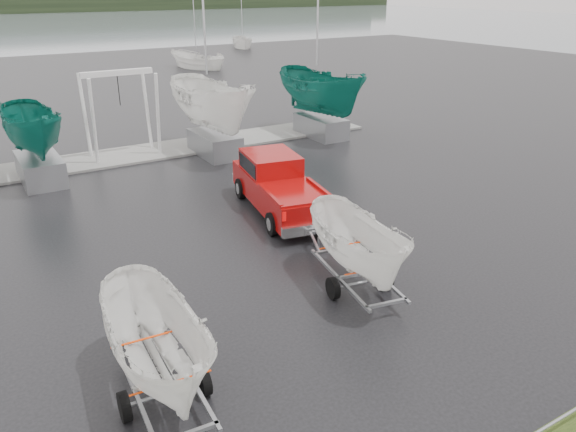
{
  "coord_description": "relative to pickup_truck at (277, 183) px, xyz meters",
  "views": [
    {
      "loc": [
        -5.38,
        -13.56,
        7.8
      ],
      "look_at": [
        2.92,
        -0.01,
        1.2
      ],
      "focal_mm": 35.0,
      "sensor_mm": 36.0,
      "label": 1
    }
  ],
  "objects": [
    {
      "name": "trailer_parked",
      "position": [
        -7.27,
        -7.81,
        1.73
      ],
      "size": [
        1.84,
        3.67,
        5.06
      ],
      "rotation": [
        0.0,
        0.0,
        -0.07
      ],
      "color": "gray",
      "rests_on": "ground"
    },
    {
      "name": "dock",
      "position": [
        -4.48,
        9.7,
        -0.97
      ],
      "size": [
        30.0,
        3.0,
        0.12
      ],
      "primitive_type": "cube",
      "color": "gray",
      "rests_on": "ground"
    },
    {
      "name": "keelboat_2",
      "position": [
        0.99,
        7.7,
        3.2
      ],
      "size": [
        2.65,
        3.2,
        10.83
      ],
      "color": "gray",
      "rests_on": "ground"
    },
    {
      "name": "moored_boat_2",
      "position": [
        12.22,
        36.43,
        -1.01
      ],
      "size": [
        3.36,
        3.39,
        11.38
      ],
      "rotation": [
        0.0,
        0.0,
        3.54
      ],
      "color": "white",
      "rests_on": "ground"
    },
    {
      "name": "trailer_hitched",
      "position": [
        -1.2,
        -6.32,
        1.68
      ],
      "size": [
        1.98,
        3.76,
        4.97
      ],
      "rotation": [
        0.0,
        0.0,
        -0.19
      ],
      "color": "gray",
      "rests_on": "ground"
    },
    {
      "name": "ground_plane",
      "position": [
        -4.48,
        -3.3,
        -1.02
      ],
      "size": [
        120.0,
        120.0,
        0.0
      ],
      "primitive_type": "plane",
      "color": "black",
      "rests_on": "ground"
    },
    {
      "name": "keelboat_1",
      "position": [
        -6.97,
        7.9,
        2.36
      ],
      "size": [
        2.15,
        3.2,
        6.82
      ],
      "color": "gray",
      "rests_on": "ground"
    },
    {
      "name": "boat_hoist",
      "position": [
        -2.83,
        9.7,
        1.65
      ],
      "size": [
        3.3,
        2.18,
        4.12
      ],
      "color": "silver",
      "rests_on": "ground"
    },
    {
      "name": "pickup_truck",
      "position": [
        0.0,
        0.0,
        0.0
      ],
      "size": [
        3.04,
        6.13,
        1.95
      ],
      "rotation": [
        0.0,
        0.0,
        -0.19
      ],
      "color": "#890707",
      "rests_on": "ground"
    },
    {
      "name": "keelboat_3",
      "position": [
        7.48,
        8.0,
        3.1
      ],
      "size": [
        2.58,
        3.2,
        10.76
      ],
      "color": "gray",
      "rests_on": "ground"
    },
    {
      "name": "moored_boat_3",
      "position": [
        24.89,
        51.23,
        -1.01
      ],
      "size": [
        2.97,
        3.01,
        11.11
      ],
      "rotation": [
        0.0,
        0.0,
        5.96
      ],
      "color": "white",
      "rests_on": "ground"
    }
  ]
}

